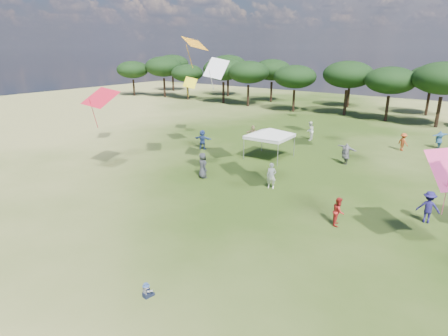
# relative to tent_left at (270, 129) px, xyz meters

# --- Properties ---
(ground) EXTENTS (140.00, 140.00, 0.00)m
(ground) POSITION_rel_tent_left_xyz_m (6.21, -21.06, -2.50)
(ground) COLOR #304715
(ground) RESTS_ON ground
(tree_line) EXTENTS (108.78, 17.63, 7.77)m
(tree_line) POSITION_rel_tent_left_xyz_m (8.60, 26.35, 2.93)
(tree_line) COLOR black
(tree_line) RESTS_ON ground
(tent_left) EXTENTS (6.78, 6.78, 2.92)m
(tent_left) POSITION_rel_tent_left_xyz_m (0.00, 0.00, 0.00)
(tent_left) COLOR gray
(tent_left) RESTS_ON ground
(toddler) EXTENTS (0.41, 0.45, 0.59)m
(toddler) POSITION_rel_tent_left_xyz_m (5.72, -19.17, -2.24)
(toddler) COLOR black
(toddler) RESTS_ON ground
(festival_crowd) EXTENTS (29.95, 22.68, 1.90)m
(festival_crowd) POSITION_rel_tent_left_xyz_m (5.92, 1.92, -1.63)
(festival_crowd) COLOR white
(festival_crowd) RESTS_ON ground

